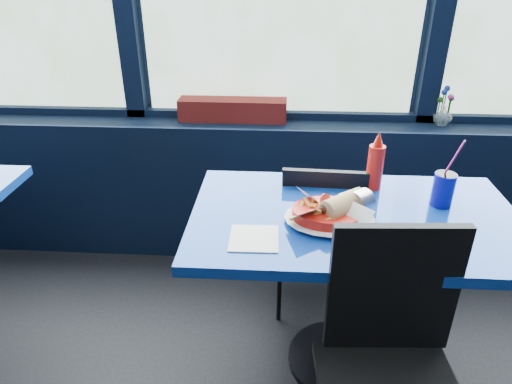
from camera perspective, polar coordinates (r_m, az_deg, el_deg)
name	(u,v)px	position (r m, az deg, el deg)	size (l,w,h in m)	color
window_sill	(276,189)	(2.61, 2.58, 0.36)	(5.00, 0.26, 0.80)	black
near_table	(351,256)	(1.80, 11.74, -7.82)	(1.20, 0.70, 0.75)	black
chair_near_front	(391,358)	(1.50, 16.56, -19.28)	(0.44, 0.44, 0.92)	black
chair_near_back	(318,230)	(2.11, 7.77, -4.77)	(0.39, 0.39, 0.82)	black
planter_box	(233,109)	(2.49, -2.89, 10.29)	(0.57, 0.14, 0.11)	maroon
flower_vase	(443,114)	(2.59, 22.38, 9.06)	(0.10, 0.11, 0.20)	silver
food_basket	(332,212)	(1.63, 9.44, -2.50)	(0.33, 0.33, 0.10)	red
ketchup_bottle	(375,164)	(1.87, 14.70, 3.42)	(0.06, 0.06, 0.24)	red
soda_cup	(443,189)	(1.84, 22.37, 0.38)	(0.08, 0.08, 0.27)	#0E0C8C
napkin	(254,238)	(1.53, -0.25, -5.81)	(0.16, 0.16, 0.00)	white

